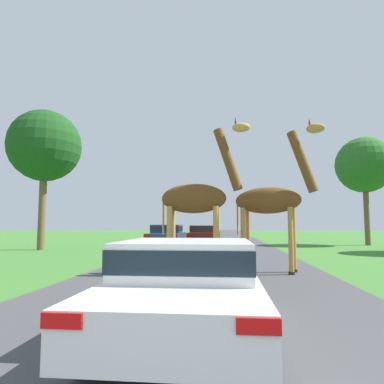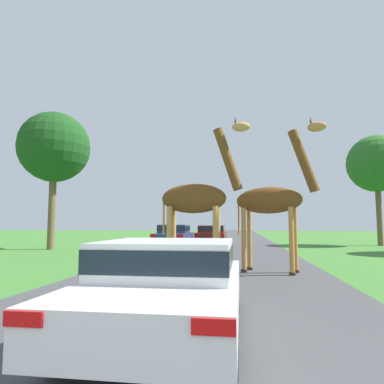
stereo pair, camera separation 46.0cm
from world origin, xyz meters
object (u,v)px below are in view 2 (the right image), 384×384
at_px(car_lead_maroon, 168,283).
at_px(car_queue_right, 212,235).
at_px(tree_left_edge, 377,164).
at_px(tree_centre_back, 54,148).
at_px(giraffe_companion, 273,199).
at_px(car_queue_left, 174,236).
at_px(giraffe_near_road, 198,200).

xyz_separation_m(car_lead_maroon, car_queue_right, (-1.06, 19.69, 0.06)).
distance_m(tree_left_edge, tree_centre_back, 21.86).
distance_m(giraffe_companion, tree_centre_back, 15.25).
bearing_deg(tree_centre_back, car_queue_left, 6.24).
xyz_separation_m(car_queue_right, car_queue_left, (-1.85, -4.43, 0.03)).
relative_size(giraffe_companion, tree_centre_back, 0.57).
bearing_deg(tree_left_edge, car_queue_left, -157.42).
height_order(car_queue_left, tree_left_edge, tree_left_edge).
bearing_deg(car_queue_right, giraffe_near_road, -86.85).
relative_size(giraffe_near_road, tree_centre_back, 0.58).
xyz_separation_m(giraffe_companion, car_lead_maroon, (-2.03, -6.28, -1.59)).
height_order(giraffe_companion, tree_centre_back, tree_centre_back).
bearing_deg(tree_left_edge, giraffe_near_road, -125.96).
height_order(car_queue_right, tree_centre_back, tree_centre_back).
distance_m(car_lead_maroon, tree_left_edge, 23.99).
xyz_separation_m(car_queue_left, tree_centre_back, (-7.34, -0.80, 5.37)).
relative_size(car_queue_right, tree_left_edge, 0.51).
distance_m(giraffe_companion, car_queue_left, 10.35).
xyz_separation_m(giraffe_companion, car_queue_left, (-4.94, 8.98, -1.50)).
height_order(car_lead_maroon, car_queue_left, car_queue_left).
distance_m(giraffe_near_road, giraffe_companion, 2.37).
distance_m(giraffe_companion, car_lead_maroon, 6.79).
height_order(car_queue_right, car_queue_left, car_queue_left).
height_order(car_lead_maroon, car_queue_right, car_queue_right).
distance_m(giraffe_near_road, tree_centre_back, 13.74).
bearing_deg(car_lead_maroon, giraffe_companion, 72.13).
bearing_deg(car_queue_left, tree_left_edge, 22.58).
bearing_deg(giraffe_companion, tree_centre_back, -104.93).
bearing_deg(car_queue_left, giraffe_near_road, -74.50).
distance_m(giraffe_near_road, car_queue_right, 13.97).
relative_size(giraffe_companion, tree_left_edge, 0.61).
bearing_deg(giraffe_near_road, car_queue_left, -161.45).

